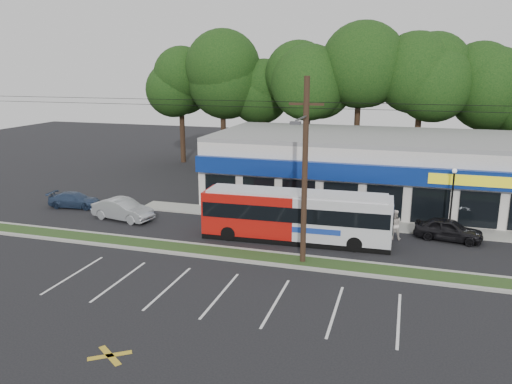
{
  "coord_description": "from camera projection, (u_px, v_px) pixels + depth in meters",
  "views": [
    {
      "loc": [
        8.0,
        -24.18,
        10.37
      ],
      "look_at": [
        -0.89,
        5.0,
        2.77
      ],
      "focal_mm": 35.0,
      "sensor_mm": 36.0,
      "label": 1
    }
  ],
  "objects": [
    {
      "name": "tree_line",
      "position": [
        368.0,
        89.0,
        48.19
      ],
      "size": [
        46.76,
        6.76,
        11.83
      ],
      "color": "black",
      "rests_on": "ground"
    },
    {
      "name": "lamp_post",
      "position": [
        452.0,
        193.0,
        31.63
      ],
      "size": [
        0.3,
        0.3,
        4.25
      ],
      "color": "black",
      "rests_on": "ground"
    },
    {
      "name": "strip_mall",
      "position": [
        372.0,
        168.0,
        39.79
      ],
      "size": [
        25.0,
        12.55,
        5.3
      ],
      "color": "beige",
      "rests_on": "ground"
    },
    {
      "name": "pedestrian_a",
      "position": [
        331.0,
        210.0,
        33.91
      ],
      "size": [
        0.82,
        0.66,
        1.93
      ],
      "primitive_type": "imported",
      "rotation": [
        0.0,
        0.0,
        3.47
      ],
      "color": "silver",
      "rests_on": "ground"
    },
    {
      "name": "sidewalk",
      "position": [
        355.0,
        223.0,
        34.15
      ],
      "size": [
        32.0,
        2.2,
        0.1
      ],
      "primitive_type": "cube",
      "color": "#9E9E93",
      "rests_on": "ground"
    },
    {
      "name": "utility_pole",
      "position": [
        301.0,
        166.0,
        25.97
      ],
      "size": [
        50.0,
        2.77,
        10.0
      ],
      "color": "black",
      "rests_on": "ground"
    },
    {
      "name": "ground",
      "position": [
        245.0,
        264.0,
        27.22
      ],
      "size": [
        120.0,
        120.0,
        0.0
      ],
      "primitive_type": "plane",
      "color": "black",
      "rests_on": "ground"
    },
    {
      "name": "car_silver",
      "position": [
        123.0,
        209.0,
        34.91
      ],
      "size": [
        4.73,
        2.34,
        1.49
      ],
      "primitive_type": "imported",
      "rotation": [
        0.0,
        0.0,
        1.4
      ],
      "color": "#989B9F",
      "rests_on": "ground"
    },
    {
      "name": "curb_north",
      "position": [
        255.0,
        251.0,
        28.92
      ],
      "size": [
        40.0,
        0.25,
        0.14
      ],
      "primitive_type": "cube",
      "color": "#9E9E93",
      "rests_on": "ground"
    },
    {
      "name": "car_dark",
      "position": [
        448.0,
        229.0,
        30.79
      ],
      "size": [
        4.24,
        2.24,
        1.37
      ],
      "primitive_type": "imported",
      "rotation": [
        0.0,
        0.0,
        1.41
      ],
      "color": "black",
      "rests_on": "ground"
    },
    {
      "name": "car_blue",
      "position": [
        75.0,
        200.0,
        38.1
      ],
      "size": [
        4.17,
        2.08,
        1.16
      ],
      "primitive_type": "imported",
      "rotation": [
        0.0,
        0.0,
        1.69
      ],
      "color": "navy",
      "rests_on": "ground"
    },
    {
      "name": "metrobus",
      "position": [
        296.0,
        215.0,
        30.49
      ],
      "size": [
        11.57,
        2.89,
        3.09
      ],
      "rotation": [
        0.0,
        0.0,
        0.04
      ],
      "color": "#B5130D",
      "rests_on": "ground"
    },
    {
      "name": "pedestrian_b",
      "position": [
        394.0,
        225.0,
        30.87
      ],
      "size": [
        1.03,
        0.86,
        1.9
      ],
      "primitive_type": "imported",
      "rotation": [
        0.0,
        0.0,
        3.31
      ],
      "color": "silver",
      "rests_on": "ground"
    },
    {
      "name": "grass_strip",
      "position": [
        250.0,
        256.0,
        28.13
      ],
      "size": [
        40.0,
        1.6,
        0.12
      ],
      "primitive_type": "cube",
      "color": "#293E19",
      "rests_on": "ground"
    },
    {
      "name": "curb_south",
      "position": [
        246.0,
        261.0,
        27.34
      ],
      "size": [
        40.0,
        0.25,
        0.14
      ],
      "primitive_type": "cube",
      "color": "#9E9E93",
      "rests_on": "ground"
    }
  ]
}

